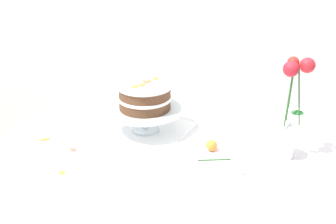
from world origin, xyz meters
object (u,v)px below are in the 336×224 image
(layer_cake, at_px, (145,95))
(flower_vase, at_px, (290,117))
(dining_table, at_px, (183,171))
(cake_stand, at_px, (145,112))
(fallen_rose, at_px, (212,146))

(layer_cake, bearing_deg, flower_vase, -3.38)
(dining_table, distance_m, flower_vase, 0.44)
(dining_table, distance_m, cake_stand, 0.27)
(fallen_rose, bearing_deg, cake_stand, 165.29)
(flower_vase, bearing_deg, fallen_rose, -170.40)
(flower_vase, bearing_deg, layer_cake, 176.62)
(cake_stand, relative_size, fallen_rose, 2.64)
(dining_table, relative_size, fallen_rose, 12.75)
(cake_stand, height_order, layer_cake, layer_cake)
(layer_cake, xyz_separation_m, fallen_rose, (0.29, -0.08, -0.13))
(flower_vase, bearing_deg, dining_table, -169.66)
(dining_table, height_order, fallen_rose, fallen_rose)
(flower_vase, bearing_deg, cake_stand, 176.62)
(layer_cake, relative_size, fallen_rose, 1.91)
(cake_stand, relative_size, layer_cake, 1.38)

